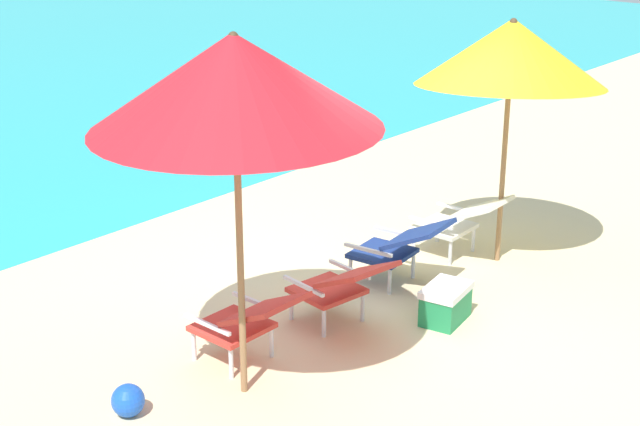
{
  "coord_description": "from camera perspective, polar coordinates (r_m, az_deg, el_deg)",
  "views": [
    {
      "loc": [
        -5.99,
        -4.85,
        3.69
      ],
      "look_at": [
        0.0,
        0.35,
        0.75
      ],
      "focal_mm": 53.33,
      "sensor_mm": 36.0,
      "label": 1
    }
  ],
  "objects": [
    {
      "name": "lounge_chair_far_right",
      "position": [
        9.4,
        8.41,
        -0.36
      ],
      "size": [
        0.57,
        0.89,
        0.68
      ],
      "color": "silver",
      "rests_on": "ground_plane"
    },
    {
      "name": "beach_umbrella_left",
      "position": [
        6.33,
        -5.15,
        7.86
      ],
      "size": [
        2.74,
        2.73,
        2.67
      ],
      "color": "olive",
      "rests_on": "ground_plane"
    },
    {
      "name": "lounge_chair_near_right",
      "position": [
        8.71,
        4.77,
        -1.91
      ],
      "size": [
        0.63,
        0.93,
        0.68
      ],
      "color": "navy",
      "rests_on": "ground_plane"
    },
    {
      "name": "lounge_chair_near_left",
      "position": [
        7.9,
        1.26,
        -4.25
      ],
      "size": [
        0.65,
        0.94,
        0.68
      ],
      "color": "red",
      "rests_on": "ground_plane"
    },
    {
      "name": "beach_umbrella_right",
      "position": [
        8.95,
        11.41,
        9.42
      ],
      "size": [
        2.48,
        2.46,
        2.45
      ],
      "color": "olive",
      "rests_on": "ground_plane"
    },
    {
      "name": "cooler_box",
      "position": [
        8.18,
        7.54,
        -5.4
      ],
      "size": [
        0.52,
        0.4,
        0.32
      ],
      "color": "#1E844C",
      "rests_on": "ground_plane"
    },
    {
      "name": "beach_ball",
      "position": [
        6.96,
        -11.45,
        -10.96
      ],
      "size": [
        0.24,
        0.24,
        0.24
      ],
      "primitive_type": "sphere",
      "color": "blue",
      "rests_on": "ground_plane"
    },
    {
      "name": "ground_plane",
      "position": [
        11.31,
        -14.1,
        0.64
      ],
      "size": [
        40.0,
        40.0,
        0.0
      ],
      "primitive_type": "plane",
      "color": "beige"
    },
    {
      "name": "lounge_chair_far_left",
      "position": [
        7.33,
        -4.37,
        -6.36
      ],
      "size": [
        0.55,
        0.88,
        0.68
      ],
      "color": "red",
      "rests_on": "ground_plane"
    }
  ]
}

